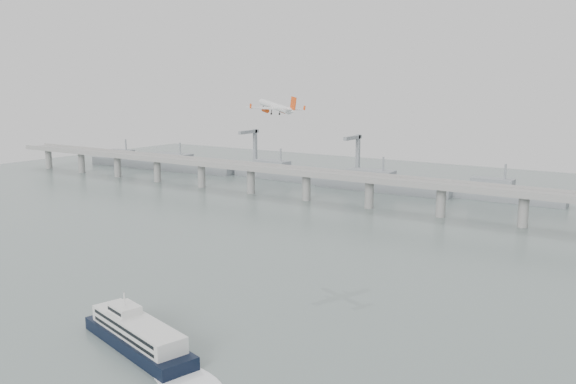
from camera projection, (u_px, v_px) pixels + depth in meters
The scene contains 5 objects.
ground at pixel (209, 306), 233.05m from camera, with size 900.00×900.00×0.00m, color slate.
bridge at pixel (410, 186), 394.63m from camera, with size 800.00×22.00×23.90m.
distant_fleet at pixel (272, 172), 533.81m from camera, with size 453.00×60.90×40.00m.
ferry at pixel (138, 335), 195.40m from camera, with size 85.13×31.94×16.36m.
airliner at pixel (276, 107), 282.98m from camera, with size 31.07×29.17×9.04m.
Camera 1 is at (147.58, -167.98, 84.49)m, focal length 38.00 mm.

